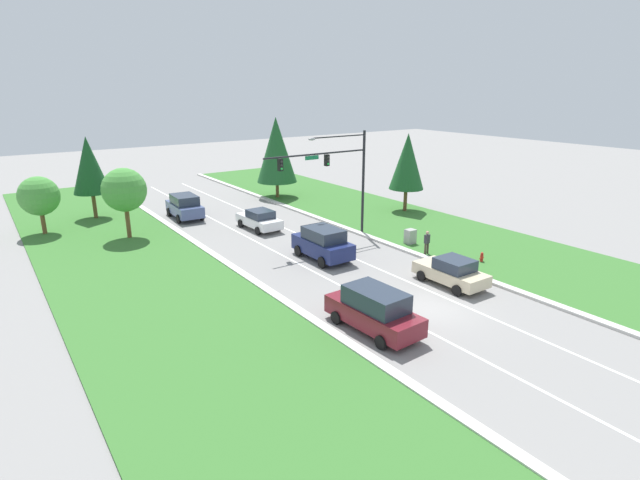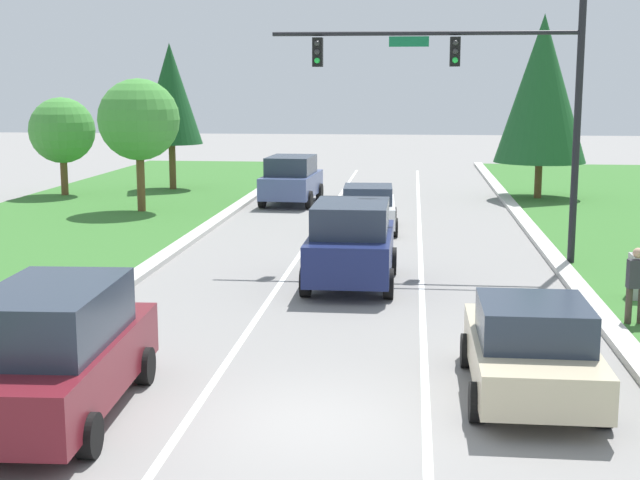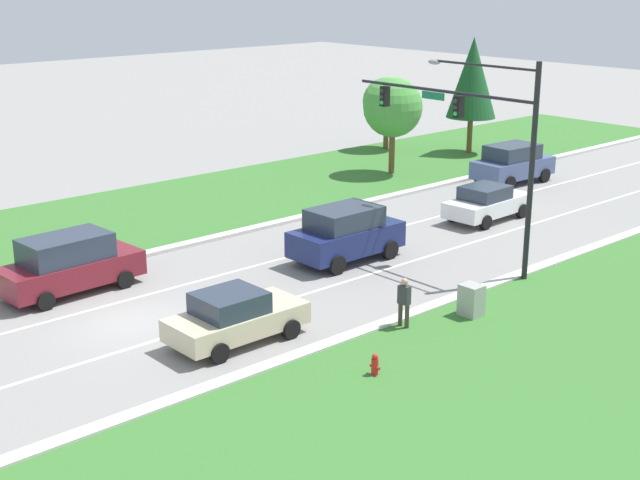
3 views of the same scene
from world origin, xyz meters
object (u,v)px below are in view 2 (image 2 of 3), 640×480
Objects in this scene: champagne_sedan at (531,348)px; burgundy_suv at (55,351)px; white_sedan at (368,208)px; conifer_near_right_tree at (542,89)px; oak_near_left_tree at (62,131)px; traffic_signal_mast at (488,76)px; oak_far_left_tree at (139,120)px; pedestrian at (636,283)px; conifer_mid_left_tree at (170,94)px; slate_blue_suv at (292,179)px; navy_suv at (351,243)px.

burgundy_suv is at bearing -166.59° from champagne_sedan.
white_sedan is 16.91m from champagne_sedan.
conifer_near_right_tree is 1.80× the size of oak_near_left_tree.
conifer_near_right_tree is (3.58, 25.85, 4.05)m from champagne_sedan.
traffic_signal_mast is 7.90m from white_sedan.
champagne_sedan is (-0.05, -11.06, -4.45)m from traffic_signal_mast.
white_sedan is 0.56× the size of conifer_near_right_tree.
oak_far_left_tree is (5.07, -4.77, 0.67)m from oak_near_left_tree.
pedestrian is 28.83m from oak_near_left_tree.
conifer_mid_left_tree is at bearing 174.23° from conifer_near_right_tree.
pedestrian reaches higher than champagne_sedan.
slate_blue_suv is (-3.61, 6.72, 0.26)m from white_sedan.
oak_far_left_tree reaches higher than champagne_sedan.
oak_near_left_tree reaches higher than champagne_sedan.
navy_suv is (0.02, -8.71, 0.29)m from white_sedan.
conifer_near_right_tree is at bearing 68.90° from navy_suv.
oak_near_left_tree is at bearing 108.70° from burgundy_suv.
oak_near_left_tree is (-20.44, 20.23, 2.05)m from pedestrian.
oak_far_left_tree is at bearing -51.20° from pedestrian.
slate_blue_suv is 8.45m from conifer_mid_left_tree.
conifer_mid_left_tree is (-0.80, 7.62, 0.93)m from oak_far_left_tree.
conifer_mid_left_tree is at bearing 95.98° from oak_far_left_tree.
champagne_sedan is at bearing -90.26° from traffic_signal_mast.
burgundy_suv is 24.98m from slate_blue_suv.
burgundy_suv is 1.07× the size of slate_blue_suv.
burgundy_suv is at bearing -111.57° from navy_suv.
conifer_near_right_tree is (10.67, 2.58, 3.79)m from slate_blue_suv.
conifer_mid_left_tree is (-13.45, 27.57, 3.80)m from champagne_sedan.
burgundy_suv is 22.47m from oak_far_left_tree.
slate_blue_suv is at bearing 107.19° from champagne_sedan.
slate_blue_suv reaches higher than white_sedan.
conifer_near_right_tree reaches higher than burgundy_suv.
oak_far_left_tree is at bearing -84.02° from conifer_mid_left_tree.
oak_near_left_tree is at bearing 125.87° from champagne_sedan.
white_sedan is 10.19m from oak_far_left_tree.
white_sedan is 2.65× the size of pedestrian.
navy_suv is 7.03m from pedestrian.
conifer_near_right_tree reaches higher than oak_far_left_tree.
navy_suv reaches higher than pedestrian.
slate_blue_suv is at bearing 103.48° from navy_suv.
oak_far_left_tree is at bearing 122.63° from champagne_sedan.
conifer_mid_left_tree is (-9.99, 19.73, 3.51)m from navy_suv.
champagne_sedan reaches higher than white_sedan.
pedestrian is 0.21× the size of conifer_near_right_tree.
navy_suv is 15.85m from slate_blue_suv.
champagne_sedan is 5.26m from pedestrian.
oak_near_left_tree is (-21.30, -1.13, -1.86)m from conifer_near_right_tree.
champagne_sedan is 0.62× the size of conifer_mid_left_tree.
burgundy_suv is 28.48m from oak_near_left_tree.
oak_near_left_tree is at bearing -176.98° from conifer_near_right_tree.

